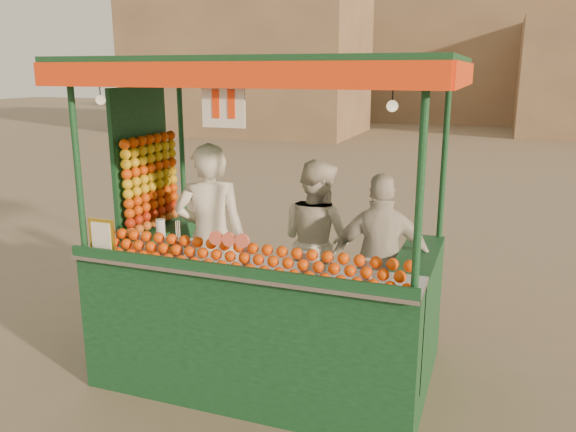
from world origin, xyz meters
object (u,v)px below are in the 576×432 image
(juice_cart, at_px, (258,280))
(vendor_right, at_px, (381,261))
(vendor_left, at_px, (211,238))
(vendor_middle, at_px, (316,241))

(juice_cart, bearing_deg, vendor_right, 19.17)
(vendor_left, bearing_deg, vendor_right, 163.57)
(vendor_left, bearing_deg, juice_cart, 141.16)
(vendor_left, distance_m, vendor_right, 1.61)
(vendor_right, bearing_deg, juice_cart, 5.44)
(vendor_middle, distance_m, vendor_right, 0.79)
(juice_cart, relative_size, vendor_right, 2.01)
(juice_cart, height_order, vendor_left, juice_cart)
(vendor_left, relative_size, vendor_middle, 1.12)
(juice_cart, xyz_separation_m, vendor_right, (1.04, 0.36, 0.19))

